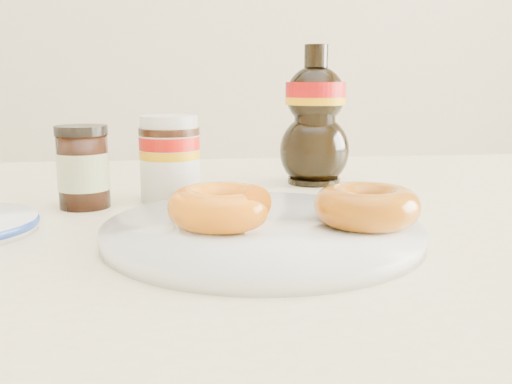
{
  "coord_description": "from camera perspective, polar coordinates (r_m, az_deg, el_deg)",
  "views": [
    {
      "loc": [
        -0.15,
        -0.52,
        0.9
      ],
      "look_at": [
        -0.08,
        0.05,
        0.79
      ],
      "focal_mm": 40.0,
      "sensor_mm": 36.0,
      "label": 1
    }
  ],
  "objects": [
    {
      "name": "syrup_bottle",
      "position": [
        0.82,
        5.92,
        7.64
      ],
      "size": [
        0.11,
        0.09,
        0.2
      ],
      "primitive_type": null,
      "rotation": [
        0.0,
        0.0,
        -0.09
      ],
      "color": "black",
      "rests_on": "dining_table"
    },
    {
      "name": "nutella_jar",
      "position": [
        0.71,
        -8.62,
        3.69
      ],
      "size": [
        0.07,
        0.07,
        0.1
      ],
      "rotation": [
        0.0,
        0.0,
        0.09
      ],
      "color": "white",
      "rests_on": "dining_table"
    },
    {
      "name": "plate",
      "position": [
        0.54,
        0.65,
        -3.84
      ],
      "size": [
        0.3,
        0.3,
        0.02
      ],
      "color": "white",
      "rests_on": "dining_table"
    },
    {
      "name": "dining_table",
      "position": [
        0.68,
        6.01,
        -8.85
      ],
      "size": [
        1.4,
        0.9,
        0.75
      ],
      "color": "#FDEEC0",
      "rests_on": "ground"
    },
    {
      "name": "donut_whole",
      "position": [
        0.54,
        11.01,
        -1.38
      ],
      "size": [
        0.11,
        0.11,
        0.03
      ],
      "primitive_type": "torus",
      "rotation": [
        0.0,
        0.0,
        -0.16
      ],
      "color": "#AF4D0B",
      "rests_on": "plate"
    },
    {
      "name": "dark_jar",
      "position": [
        0.69,
        -16.89,
        2.33
      ],
      "size": [
        0.06,
        0.06,
        0.1
      ],
      "rotation": [
        0.0,
        0.0,
        0.25
      ],
      "color": "black",
      "rests_on": "dining_table"
    },
    {
      "name": "donut_bitten",
      "position": [
        0.53,
        -3.44,
        -1.47
      ],
      "size": [
        0.13,
        0.13,
        0.03
      ],
      "primitive_type": "torus",
      "rotation": [
        0.0,
        0.0,
        0.32
      ],
      "color": "orange",
      "rests_on": "plate"
    }
  ]
}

